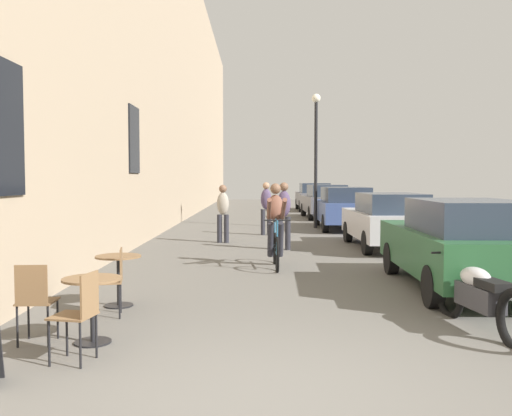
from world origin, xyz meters
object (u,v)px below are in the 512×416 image
Objects in this scene: cafe_chair_near_toward_wall at (36,298)px; pedestrian_far at (267,205)px; pedestrian_mid at (224,210)px; parked_motorcycle at (481,297)px; cafe_table_near at (93,296)px; pedestrian_near at (285,212)px; parked_car_nearest at (461,243)px; cafe_chair_mid_toward_street at (114,277)px; street_lamp at (317,143)px; parked_car_fifth at (314,196)px; parked_car_fourth at (326,201)px; cyclist_on_bicycle at (276,227)px; parked_car_second at (388,220)px; parked_car_third at (344,207)px; cafe_table_mid at (119,270)px; cafe_chair_near_toward_street at (81,310)px.

pedestrian_far is (2.71, 11.71, 0.44)m from cafe_chair_near_toward_wall.
parked_motorcycle is at bearing -68.29° from pedestrian_mid.
cafe_table_near is 11.83m from pedestrian_far.
pedestrian_near is 5.69m from parked_car_nearest.
parked_car_nearest is (5.17, 1.70, 0.25)m from cafe_chair_mid_toward_street.
parked_car_fifth is at bearing 84.32° from street_lamp.
street_lamp is at bearing -95.68° from parked_car_fifth.
parked_car_nearest is at bearing -89.54° from parked_car_fourth.
parked_car_fifth is at bearing 81.79° from cyclist_on_bicycle.
pedestrian_mid is at bearing 136.64° from pedestrian_near.
cafe_chair_mid_toward_street is at bearing -161.81° from parked_car_nearest.
parked_car_nearest is 5.33m from parked_car_second.
street_lamp is 1.10× the size of parked_car_fifth.
parked_car_third is 11.64m from parked_car_fifth.
parked_motorcycle is (0.46, -13.69, -2.70)m from street_lamp.
parked_car_fourth is (0.02, 5.45, 0.01)m from parked_car_third.
cafe_table_mid is 0.17× the size of parked_car_third.
pedestrian_mid is (0.86, 9.49, 0.40)m from cafe_table_near.
cafe_chair_near_toward_street is 6.13m from parked_car_nearest.
pedestrian_far is 0.40× the size of parked_car_nearest.
pedestrian_far is at bearing 131.83° from parked_car_second.
parked_car_third reaches higher than cafe_chair_near_toward_wall.
cafe_table_near is 0.34× the size of parked_motorcycle.
parked_car_fourth is at bearing 78.90° from street_lamp.
cafe_table_mid is 0.81× the size of cafe_chair_mid_toward_street.
street_lamp is 11.59m from parked_car_nearest.
parked_car_fifth is (5.25, 23.60, 0.29)m from cafe_table_mid.
cafe_chair_mid_toward_street is (-0.15, 1.82, 0.00)m from cafe_chair_near_toward_street.
cyclist_on_bicycle is at bearing -89.29° from pedestrian_far.
parked_car_third is at bearing -90.77° from parked_car_fifth.
cafe_chair_near_toward_street is at bearing -84.60° from cafe_table_mid.
cafe_chair_near_toward_street is 15.15m from parked_car_third.
parked_car_fourth is at bearing 88.42° from parked_motorcycle.
parked_car_nearest is at bearing -57.42° from pedestrian_mid.
cafe_chair_near_toward_wall is 14.85m from parked_car_third.
street_lamp is at bearing 72.66° from cafe_chair_mid_toward_street.
cafe_table_near is 19.79m from parked_car_fourth.
parked_car_fifth reaches higher than parked_car_second.
parked_car_nearest is at bearing 35.04° from cafe_chair_near_toward_street.
cafe_chair_near_toward_street is 0.18× the size of street_lamp.
cafe_chair_near_toward_wall is at bearing -103.66° from cafe_table_mid.
pedestrian_far is at bearing 78.16° from cafe_chair_mid_toward_street.
cyclist_on_bicycle reaches higher than cafe_chair_mid_toward_street.
pedestrian_mid reaches higher than cafe_table_mid.
pedestrian_far reaches higher than parked_car_fourth.
cafe_chair_near_toward_wall is 0.18× the size of street_lamp.
cyclist_on_bicycle is 20.29m from parked_car_fifth.
pedestrian_near is 0.39× the size of parked_car_fifth.
street_lamp reaches higher than parked_motorcycle.
street_lamp is at bearing 75.23° from cafe_chair_near_toward_street.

